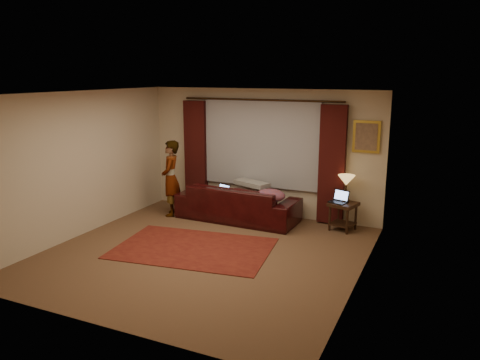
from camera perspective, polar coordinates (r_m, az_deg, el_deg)
name	(u,v)px	position (r m, az deg, el deg)	size (l,w,h in m)	color
floor	(204,253)	(7.83, -4.37, -8.92)	(5.00, 5.00, 0.01)	brown
ceiling	(201,93)	(7.27, -4.72, 10.49)	(5.00, 5.00, 0.02)	silver
wall_back	(262,153)	(9.66, 2.67, 3.36)	(5.00, 0.02, 2.60)	beige
wall_front	(94,221)	(5.47, -17.36, -4.74)	(5.00, 0.02, 2.60)	beige
wall_left	(82,164)	(8.91, -18.76, 1.86)	(0.02, 5.00, 2.60)	beige
wall_right	(363,193)	(6.63, 14.73, -1.51)	(0.02, 5.00, 2.60)	beige
sheer_curtain	(261,143)	(9.58, 2.54, 4.49)	(2.50, 0.05, 1.80)	#96969E
drape_left	(196,154)	(10.23, -5.40, 3.17)	(0.50, 0.14, 2.30)	#340C0B
drape_right	(332,165)	(9.14, 11.16, 1.80)	(0.50, 0.14, 2.30)	#340C0B
curtain_rod	(260,100)	(9.44, 2.48, 9.74)	(0.04, 0.04, 3.40)	#301D0E
picture_frame	(366,137)	(9.01, 15.16, 5.12)	(0.50, 0.04, 0.60)	gold
sofa	(238,196)	(9.39, -0.27, -1.96)	(2.44, 1.05, 0.98)	black
throw_blanket	(252,171)	(9.41, 1.43, 1.14)	(0.76, 0.30, 0.09)	gray
clothing_pile	(271,196)	(8.95, 3.78, -1.94)	(0.57, 0.44, 0.24)	#743D51
laptop_sofa	(220,191)	(9.35, -2.44, -1.32)	(0.31, 0.34, 0.22)	black
area_rug	(193,248)	(8.04, -5.71, -8.26)	(2.59, 1.72, 0.01)	maroon
end_table	(343,216)	(9.03, 12.42, -4.35)	(0.46, 0.46, 0.54)	black
tiffany_lamp	(346,189)	(8.97, 12.79, -1.02)	(0.32, 0.32, 0.51)	olive
laptop_table	(338,197)	(8.91, 11.87, -2.01)	(0.31, 0.34, 0.23)	black
person	(171,178)	(9.73, -8.43, 0.20)	(0.46, 0.46, 1.57)	gray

